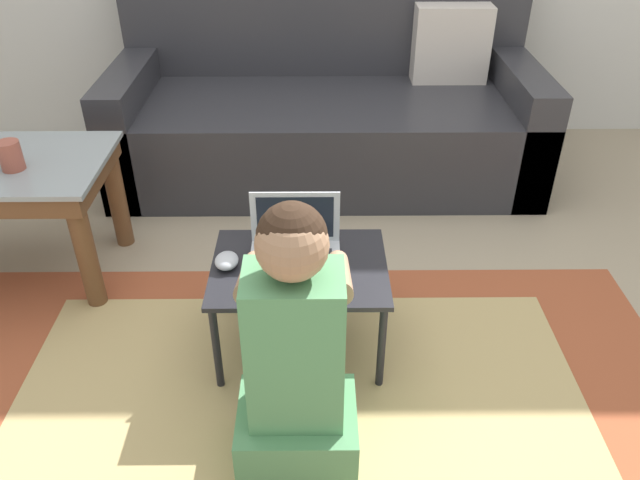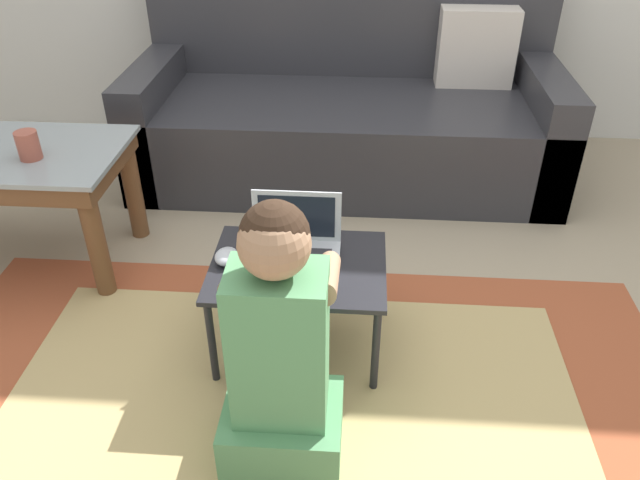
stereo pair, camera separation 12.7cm
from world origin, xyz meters
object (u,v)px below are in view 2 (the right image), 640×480
computer_mouse (227,256)px  laptop_desk (298,274)px  couch (348,108)px  person_seated (280,358)px  laptop (295,247)px  coffee_table (11,171)px  cup_on_table (28,145)px

computer_mouse → laptop_desk: bearing=-0.0°
couch → person_seated: couch is taller
laptop_desk → laptop: size_ratio=1.94×
laptop → computer_mouse: bearing=-168.9°
coffee_table → laptop_desk: bearing=-21.3°
couch → laptop: 1.32m
coffee_table → couch: bearing=37.0°
coffee_table → person_seated: (1.11, -0.86, -0.03)m
coffee_table → laptop: bearing=-19.6°
computer_mouse → person_seated: (0.22, -0.43, 0.01)m
coffee_table → computer_mouse: coffee_table is taller
couch → cup_on_table: couch is taller
coffee_table → laptop_desk: (1.11, -0.43, -0.10)m
laptop_desk → laptop: laptop is taller
person_seated → cup_on_table: (-0.98, 0.80, 0.17)m
coffee_table → cup_on_table: cup_on_table is taller
computer_mouse → cup_on_table: size_ratio=0.91×
laptop_desk → cup_on_table: 1.07m
person_seated → cup_on_table: 1.27m
couch → person_seated: 1.79m
couch → person_seated: size_ratio=2.48×
cup_on_table → laptop_desk: bearing=-20.8°
laptop → computer_mouse: (-0.21, -0.04, -0.02)m
computer_mouse → person_seated: person_seated is taller
couch → laptop: couch is taller
coffee_table → person_seated: size_ratio=1.06×
coffee_table → laptop_desk: 1.19m
couch → laptop_desk: size_ratio=3.66×
couch → person_seated: bearing=-93.6°
computer_mouse → cup_on_table: 0.86m
laptop → laptop_desk: bearing=-72.8°
person_seated → cup_on_table: size_ratio=7.92×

